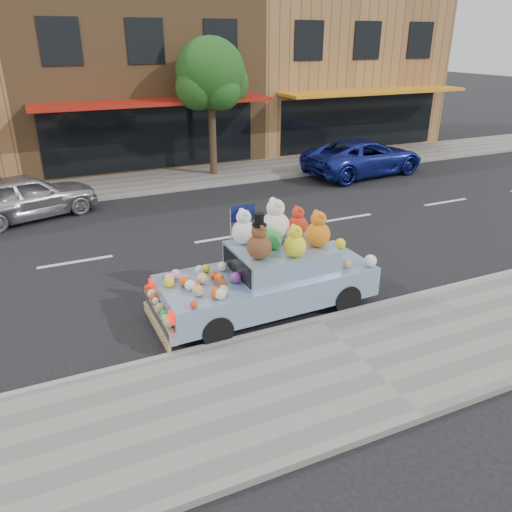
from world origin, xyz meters
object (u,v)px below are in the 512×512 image
street_tree (211,79)px  car_blue (364,157)px  car_silver (26,196)px  art_car (269,273)px

street_tree → car_blue: 6.74m
street_tree → car_silver: size_ratio=1.27×
car_silver → art_car: (4.30, -8.08, 0.10)m
street_tree → art_car: size_ratio=1.15×
street_tree → car_silver: bearing=-160.0°
street_tree → art_car: 11.32m
car_blue → art_car: (-8.27, -8.38, 0.10)m
street_tree → art_car: street_tree is taller
car_blue → car_silver: bearing=84.8°
car_silver → art_car: size_ratio=0.91×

